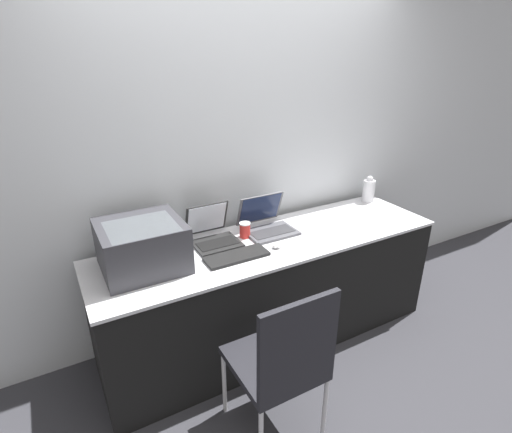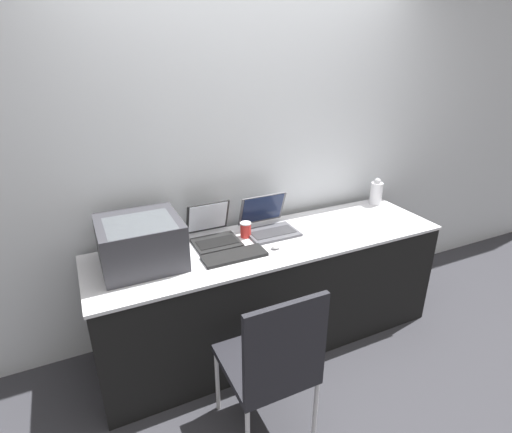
# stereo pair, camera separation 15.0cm
# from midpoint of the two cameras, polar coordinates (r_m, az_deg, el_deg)

# --- Properties ---
(ground_plane) EXTENTS (14.00, 14.00, 0.00)m
(ground_plane) POSITION_cam_midpoint_polar(r_m,az_deg,el_deg) (2.89, 6.82, -20.27)
(ground_plane) COLOR #333338
(wall_back) EXTENTS (8.00, 0.05, 2.60)m
(wall_back) POSITION_cam_midpoint_polar(r_m,az_deg,el_deg) (2.83, 0.12, 9.25)
(wall_back) COLOR silver
(wall_back) RESTS_ON ground_plane
(table) EXTENTS (2.39, 0.66, 0.79)m
(table) POSITION_cam_midpoint_polar(r_m,az_deg,el_deg) (2.86, 3.76, -10.55)
(table) COLOR black
(table) RESTS_ON ground_plane
(printer) EXTENTS (0.46, 0.43, 0.28)m
(printer) POSITION_cam_midpoint_polar(r_m,az_deg,el_deg) (2.39, -14.45, -3.43)
(printer) COLOR #333338
(printer) RESTS_ON table
(laptop_left) EXTENTS (0.29, 0.32, 0.24)m
(laptop_left) POSITION_cam_midpoint_polar(r_m,az_deg,el_deg) (2.64, -4.49, -2.40)
(laptop_left) COLOR black
(laptop_left) RESTS_ON table
(laptop_right) EXTENTS (0.34, 0.32, 0.24)m
(laptop_right) POSITION_cam_midpoint_polar(r_m,az_deg,el_deg) (2.77, 3.39, -1.07)
(laptop_right) COLOR #4C4C51
(laptop_right) RESTS_ON table
(external_keyboard) EXTENTS (0.39, 0.15, 0.02)m
(external_keyboard) POSITION_cam_midpoint_polar(r_m,az_deg,el_deg) (2.45, -1.33, -5.65)
(external_keyboard) COLOR black
(external_keyboard) RESTS_ON table
(coffee_cup) EXTENTS (0.07, 0.07, 0.10)m
(coffee_cup) POSITION_cam_midpoint_polar(r_m,az_deg,el_deg) (2.68, 0.11, -1.91)
(coffee_cup) COLOR red
(coffee_cup) RESTS_ON table
(mouse) EXTENTS (0.06, 0.05, 0.03)m
(mouse) POSITION_cam_midpoint_polar(r_m,az_deg,el_deg) (2.55, 4.57, -4.32)
(mouse) COLOR silver
(mouse) RESTS_ON table
(metal_pitcher) EXTENTS (0.10, 0.10, 0.22)m
(metal_pitcher) POSITION_cam_midpoint_polar(r_m,az_deg,el_deg) (3.39, 18.02, 3.27)
(metal_pitcher) COLOR silver
(metal_pitcher) RESTS_ON table
(chair) EXTENTS (0.42, 0.46, 0.97)m
(chair) POSITION_cam_midpoint_polar(r_m,az_deg,el_deg) (2.11, 4.55, -19.81)
(chair) COLOR black
(chair) RESTS_ON ground_plane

